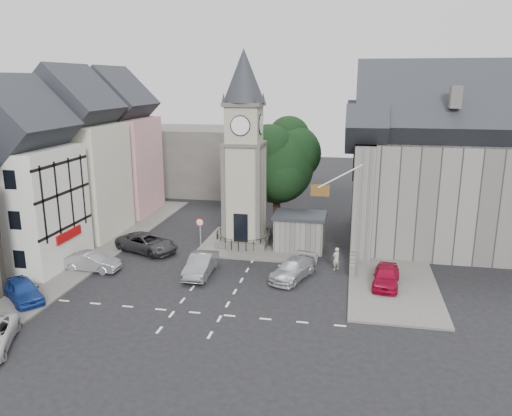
% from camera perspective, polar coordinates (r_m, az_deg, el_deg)
% --- Properties ---
extents(ground, '(120.00, 120.00, 0.00)m').
position_cam_1_polar(ground, '(36.14, -4.02, -8.07)').
color(ground, black).
rests_on(ground, ground).
extents(pavement_west, '(6.00, 30.00, 0.14)m').
position_cam_1_polar(pavement_west, '(45.86, -17.32, -3.68)').
color(pavement_west, '#595651').
rests_on(pavement_west, ground).
extents(pavement_east, '(6.00, 26.00, 0.14)m').
position_cam_1_polar(pavement_east, '(42.60, 14.74, -4.88)').
color(pavement_east, '#595651').
rests_on(pavement_east, ground).
extents(central_island, '(10.00, 8.00, 0.16)m').
position_cam_1_polar(central_island, '(43.11, 0.66, -4.14)').
color(central_island, '#595651').
rests_on(central_island, ground).
extents(road_markings, '(20.00, 8.00, 0.01)m').
position_cam_1_polar(road_markings, '(31.33, -6.67, -11.82)').
color(road_markings, silver).
rests_on(road_markings, ground).
extents(clock_tower, '(4.86, 4.86, 16.25)m').
position_cam_1_polar(clock_tower, '(41.54, -1.36, 6.56)').
color(clock_tower, '#4C4944').
rests_on(clock_tower, ground).
extents(stone_shelter, '(4.30, 3.30, 3.08)m').
position_cam_1_polar(stone_shelter, '(41.75, 5.01, -2.70)').
color(stone_shelter, '#5B5954').
rests_on(stone_shelter, ground).
extents(town_tree, '(7.20, 7.20, 10.80)m').
position_cam_1_polar(town_tree, '(46.22, 2.43, 5.92)').
color(town_tree, black).
rests_on(town_tree, ground).
extents(warning_sign_post, '(0.70, 0.19, 2.85)m').
position_cam_1_polar(warning_sign_post, '(41.23, -6.42, -2.26)').
color(warning_sign_post, black).
rests_on(warning_sign_post, ground).
extents(terrace_pink, '(8.10, 7.60, 12.80)m').
position_cam_1_polar(terrace_pink, '(54.48, -15.70, 6.28)').
color(terrace_pink, '#CC8C8F').
rests_on(terrace_pink, ground).
extents(terrace_cream, '(8.10, 7.60, 12.80)m').
position_cam_1_polar(terrace_cream, '(47.55, -19.98, 4.82)').
color(terrace_cream, beige).
rests_on(terrace_cream, ground).
extents(terrace_tudor, '(8.10, 7.60, 12.00)m').
position_cam_1_polar(terrace_tudor, '(41.08, -25.58, 2.31)').
color(terrace_tudor, silver).
rests_on(terrace_tudor, ground).
extents(backdrop_west, '(20.00, 10.00, 8.00)m').
position_cam_1_polar(backdrop_west, '(64.46, -7.99, 5.54)').
color(backdrop_west, '#4C4944').
rests_on(backdrop_west, ground).
extents(east_building, '(14.40, 11.40, 12.60)m').
position_cam_1_polar(east_building, '(44.37, 19.67, 3.80)').
color(east_building, '#5B5954').
rests_on(east_building, ground).
extents(east_boundary_wall, '(0.40, 16.00, 0.90)m').
position_cam_1_polar(east_boundary_wall, '(44.27, 11.01, -3.41)').
color(east_boundary_wall, '#5B5954').
rests_on(east_boundary_wall, ground).
extents(flagpole, '(3.68, 0.10, 2.74)m').
position_cam_1_polar(flagpole, '(36.84, 9.56, 3.58)').
color(flagpole, white).
rests_on(flagpole, ground).
extents(car_west_blue, '(4.37, 4.02, 1.45)m').
position_cam_1_polar(car_west_blue, '(35.66, -25.08, -8.54)').
color(car_west_blue, navy).
rests_on(car_west_blue, ground).
extents(car_west_silver, '(4.30, 1.64, 1.40)m').
position_cam_1_polar(car_west_silver, '(39.23, -18.23, -5.85)').
color(car_west_silver, gray).
rests_on(car_west_silver, ground).
extents(car_west_grey, '(5.98, 4.28, 1.51)m').
position_cam_1_polar(car_west_grey, '(42.22, -12.35, -3.92)').
color(car_west_grey, '#2E2F31').
rests_on(car_west_grey, ground).
extents(car_island_silver, '(1.70, 4.68, 1.53)m').
position_cam_1_polar(car_island_silver, '(36.73, -6.31, -6.46)').
color(car_island_silver, gray).
rests_on(car_island_silver, ground).
extents(car_island_east, '(3.47, 5.12, 1.38)m').
position_cam_1_polar(car_island_east, '(36.01, 4.25, -6.98)').
color(car_island_east, '#ACADB4').
rests_on(car_island_east, ground).
extents(car_east_red, '(2.18, 4.44, 1.46)m').
position_cam_1_polar(car_east_red, '(35.69, 14.65, -7.57)').
color(car_east_red, maroon).
rests_on(car_east_red, ground).
extents(pedestrian, '(0.75, 0.74, 1.75)m').
position_cam_1_polar(pedestrian, '(37.86, 9.15, -5.74)').
color(pedestrian, '#B1A692').
rests_on(pedestrian, ground).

